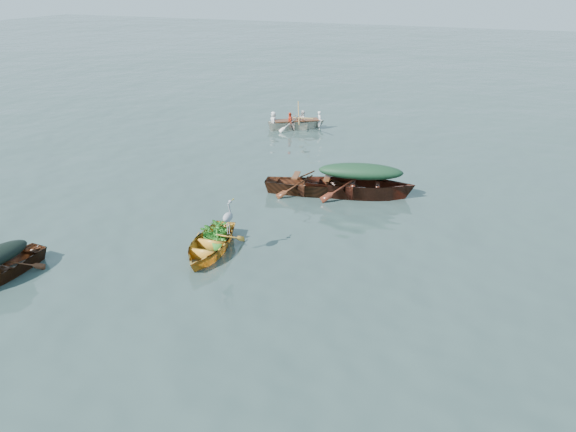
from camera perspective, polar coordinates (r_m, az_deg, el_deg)
name	(u,v)px	position (r m, az deg, el deg)	size (l,w,h in m)	color
ground	(242,251)	(15.32, -4.69, -3.60)	(140.00, 140.00, 0.00)	#2F423F
yellow_dinghy	(210,252)	(15.36, -7.96, -3.69)	(1.46, 3.37, 0.92)	orange
green_tarp_boat	(359,196)	(19.11, 7.26, 1.98)	(1.58, 5.09, 1.23)	#562214
open_wooden_boat	(311,194)	(19.20, 2.39, 2.26)	(1.38, 4.43, 1.04)	#5D2D17
rowed_boat	(297,129)	(27.36, 0.87, 8.83)	(1.16, 3.85, 0.89)	white
green_tarp_cover	(361,172)	(18.81, 7.39, 4.46)	(0.87, 2.80, 0.52)	#15351F
thwart_benches	(312,179)	(19.01, 2.42, 3.77)	(0.83, 2.21, 0.04)	#522913
heron	(228,223)	(14.82, -6.11, -0.68)	(0.28, 0.40, 0.92)	#9C9FA4
dinghy_weeds	(216,219)	(15.49, -7.31, -0.29)	(0.70, 0.90, 0.60)	#1F6F1D
rowers	(297,112)	(27.16, 0.88, 10.51)	(1.04, 2.70, 0.76)	silver
oars	(297,119)	(27.24, 0.88, 9.80)	(2.60, 0.60, 0.06)	olive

